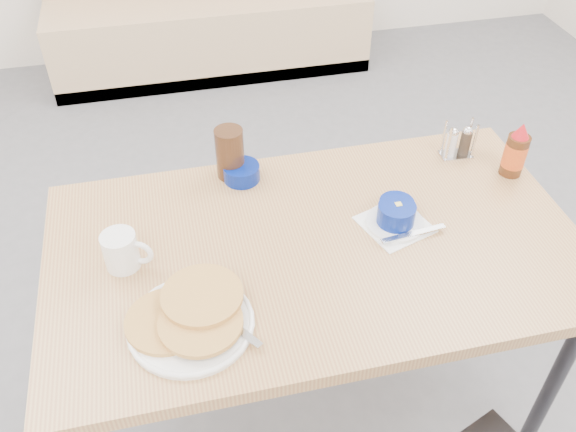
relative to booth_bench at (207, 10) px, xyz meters
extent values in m
cube|color=tan|center=(0.00, -0.06, -0.12)|extent=(1.90, 0.55, 0.45)
cube|color=#2D2D33|center=(0.00, -0.06, -0.31)|extent=(1.90, 0.55, 0.08)
cube|color=tan|center=(0.00, -2.53, 0.39)|extent=(1.40, 0.80, 0.04)
cylinder|color=#2D2D33|center=(0.62, -2.85, 0.01)|extent=(0.04, 0.04, 0.72)
cylinder|color=#2D2D33|center=(-0.62, -2.21, 0.01)|extent=(0.04, 0.04, 0.72)
cylinder|color=#2D2D33|center=(0.62, -2.21, 0.01)|extent=(0.04, 0.04, 0.72)
cylinder|color=white|center=(-0.35, -2.74, 0.42)|extent=(0.29, 0.29, 0.01)
cylinder|color=tan|center=(-0.40, -2.72, 0.43)|extent=(0.19, 0.19, 0.01)
cylinder|color=tan|center=(-0.33, -2.76, 0.44)|extent=(0.19, 0.19, 0.01)
cylinder|color=tan|center=(-0.32, -2.69, 0.46)|extent=(0.19, 0.19, 0.01)
cube|color=silver|center=(-0.25, -2.78, 0.43)|extent=(0.09, 0.12, 0.01)
cylinder|color=white|center=(-0.49, -2.50, 0.46)|extent=(0.09, 0.09, 0.10)
cylinder|color=black|center=(-0.49, -2.50, 0.50)|extent=(0.07, 0.07, 0.00)
torus|color=white|center=(-0.45, -2.52, 0.46)|extent=(0.07, 0.04, 0.07)
cube|color=white|center=(0.22, -2.51, 0.41)|extent=(0.21, 0.21, 0.00)
cylinder|color=white|center=(0.22, -2.51, 0.42)|extent=(0.16, 0.16, 0.01)
cylinder|color=navy|center=(0.22, -2.51, 0.45)|extent=(0.10, 0.10, 0.06)
cylinder|color=white|center=(0.22, -2.51, 0.47)|extent=(0.09, 0.09, 0.01)
cube|color=#F4DB60|center=(0.23, -2.51, 0.48)|extent=(0.02, 0.02, 0.01)
cube|color=silver|center=(0.25, -2.57, 0.43)|extent=(0.19, 0.04, 0.00)
cylinder|color=navy|center=(-0.15, -2.22, 0.43)|extent=(0.11, 0.11, 0.05)
cylinder|color=navy|center=(0.24, -2.47, 0.43)|extent=(0.10, 0.10, 0.04)
cylinder|color=#392012|center=(-0.17, -2.19, 0.49)|extent=(0.09, 0.09, 0.16)
cube|color=silver|center=(0.52, -2.25, 0.41)|extent=(0.10, 0.06, 0.00)
cylinder|color=silver|center=(0.48, -2.27, 0.47)|extent=(0.01, 0.01, 0.11)
cylinder|color=silver|center=(0.56, -2.27, 0.47)|extent=(0.01, 0.01, 0.11)
cylinder|color=silver|center=(0.48, -2.23, 0.47)|extent=(0.01, 0.01, 0.11)
cylinder|color=silver|center=(0.56, -2.23, 0.47)|extent=(0.01, 0.01, 0.11)
cylinder|color=silver|center=(0.50, -2.25, 0.45)|extent=(0.03, 0.03, 0.08)
cylinder|color=#3F3326|center=(0.54, -2.25, 0.45)|extent=(0.03, 0.03, 0.08)
cylinder|color=#47230F|center=(0.64, -2.37, 0.47)|extent=(0.07, 0.07, 0.13)
cylinder|color=orange|center=(0.64, -2.37, 0.48)|extent=(0.07, 0.07, 0.07)
cone|color=red|center=(0.64, -2.37, 0.56)|extent=(0.05, 0.05, 0.04)
camera|label=1|loc=(-0.33, -3.64, 1.52)|focal=38.00mm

